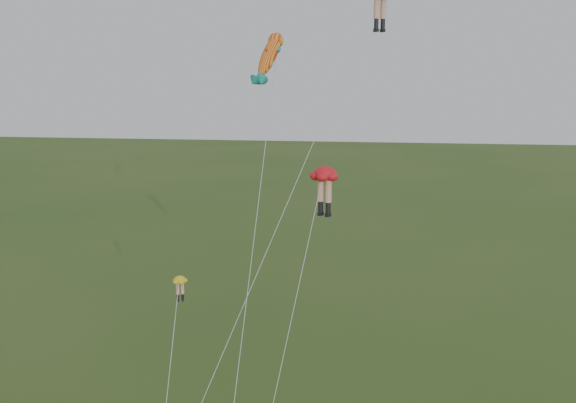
# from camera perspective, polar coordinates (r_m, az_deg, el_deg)

# --- Properties ---
(legs_kite_red_high) EXTENTS (9.64, 13.02, 22.37)m
(legs_kite_red_high) POSITION_cam_1_polar(r_m,az_deg,el_deg) (37.64, 7.95, 17.08)
(legs_kite_red_high) COLOR red
(legs_kite_red_high) RESTS_ON ground
(legs_kite_red_mid) EXTENTS (3.25, 9.06, 12.88)m
(legs_kite_red_mid) POSITION_cam_1_polar(r_m,az_deg,el_deg) (33.17, 3.22, 1.88)
(legs_kite_red_mid) COLOR red
(legs_kite_red_mid) RESTS_ON ground
(legs_kite_yellow) EXTENTS (1.38, 6.72, 7.61)m
(legs_kite_yellow) POSITION_cam_1_polar(r_m,az_deg,el_deg) (32.57, -9.73, -8.26)
(legs_kite_yellow) COLOR yellow
(legs_kite_yellow) RESTS_ON ground
(fish_kite) EXTENTS (1.67, 12.29, 20.12)m
(fish_kite) POSITION_cam_1_polar(r_m,az_deg,el_deg) (35.79, -1.64, 12.79)
(fish_kite) COLOR gold
(fish_kite) RESTS_ON ground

